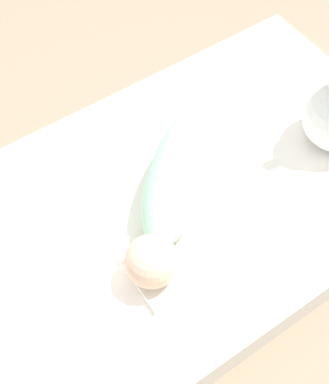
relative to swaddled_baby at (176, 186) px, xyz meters
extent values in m
plane|color=#7A6B56|center=(-0.07, 0.01, -0.23)|extent=(12.00, 12.00, 0.00)
cube|color=white|center=(-0.07, 0.01, -0.16)|extent=(1.54, 0.80, 0.15)
cube|color=white|center=(-0.11, -0.12, -0.07)|extent=(0.20, 0.20, 0.02)
ellipsoid|color=#99D6B2|center=(0.03, 0.02, 0.00)|extent=(0.42, 0.39, 0.16)
sphere|color=#DBB293|center=(-0.16, -0.13, -0.01)|extent=(0.13, 0.13, 0.13)
camera|label=1|loc=(-0.42, -0.58, 1.09)|focal=50.00mm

